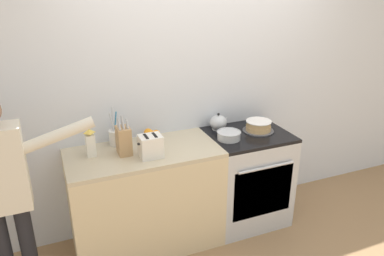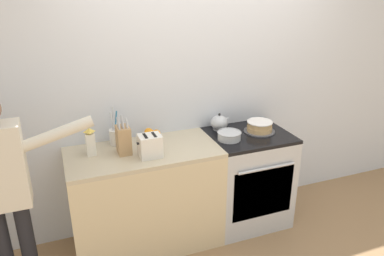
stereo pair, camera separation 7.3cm
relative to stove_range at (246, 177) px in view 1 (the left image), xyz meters
The scene contains 13 objects.
ground_plane 0.63m from the stove_range, 135.80° to the right, with size 16.00×16.00×0.00m, color #93704C.
wall_back 0.96m from the stove_range, 133.47° to the left, with size 8.00×0.04×2.60m.
counter_cabinet 0.98m from the stove_range, behind, with size 1.24×0.61×0.90m.
stove_range is the anchor object (origin of this frame).
layer_cake 0.51m from the stove_range, ahead, with size 0.28×0.28×0.10m.
tea_kettle 0.59m from the stove_range, 136.33° to the left, with size 0.19×0.16×0.16m.
mixing_bowl 0.54m from the stove_range, 168.33° to the right, with size 0.21×0.21×0.07m.
knife_block 1.27m from the stove_range, behind, with size 0.10×0.14×0.32m.
utensil_crock 1.29m from the stove_range, 169.53° to the left, with size 0.11×0.11×0.32m.
fruit_bowl 1.01m from the stove_range, 168.74° to the left, with size 0.20×0.20×0.11m.
toaster 1.10m from the stove_range, behind, with size 0.19×0.15×0.18m.
milk_carton 1.49m from the stove_range, behind, with size 0.07×0.07×0.23m.
person_baker 2.06m from the stove_range, behind, with size 0.90×0.20×1.53m.
Camera 1 is at (-1.36, -2.38, 2.21)m, focal length 35.00 mm.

